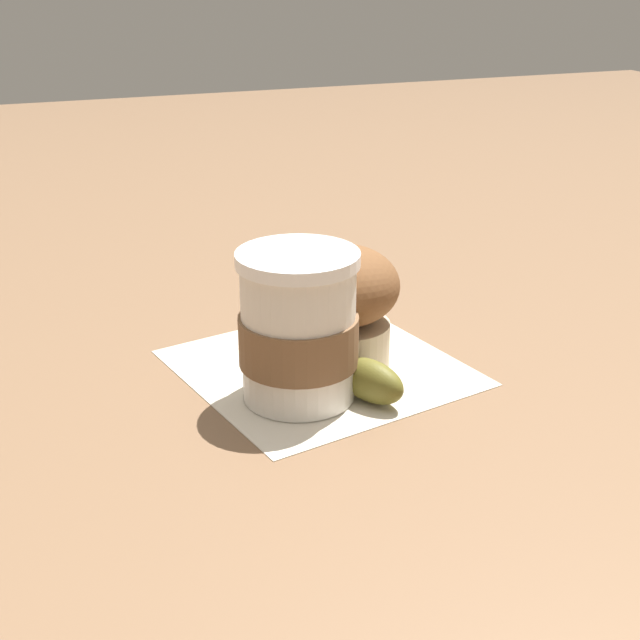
{
  "coord_description": "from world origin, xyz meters",
  "views": [
    {
      "loc": [
        -0.63,
        0.24,
        0.33
      ],
      "look_at": [
        0.0,
        0.0,
        0.04
      ],
      "focal_mm": 50.0,
      "sensor_mm": 36.0,
      "label": 1
    }
  ],
  "objects": [
    {
      "name": "ground_plane",
      "position": [
        0.0,
        0.0,
        0.0
      ],
      "size": [
        3.0,
        3.0,
        0.0
      ],
      "primitive_type": "plane",
      "color": "brown"
    },
    {
      "name": "paper_napkin",
      "position": [
        0.0,
        0.0,
        0.0
      ],
      "size": [
        0.26,
        0.26,
        0.0
      ],
      "primitive_type": "cube",
      "rotation": [
        0.0,
        0.0,
        0.22
      ],
      "color": "beige",
      "rests_on": "ground_plane"
    },
    {
      "name": "coffee_cup",
      "position": [
        -0.04,
        0.03,
        0.06
      ],
      "size": [
        0.09,
        0.09,
        0.12
      ],
      "color": "silver",
      "rests_on": "paper_napkin"
    },
    {
      "name": "muffin",
      "position": [
        -0.01,
        -0.02,
        0.06
      ],
      "size": [
        0.09,
        0.09,
        0.11
      ],
      "color": "beige",
      "rests_on": "paper_napkin"
    },
    {
      "name": "banana",
      "position": [
        -0.01,
        0.0,
        0.02
      ],
      "size": [
        0.18,
        0.08,
        0.03
      ],
      "color": "#D6CC4C",
      "rests_on": "paper_napkin"
    }
  ]
}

